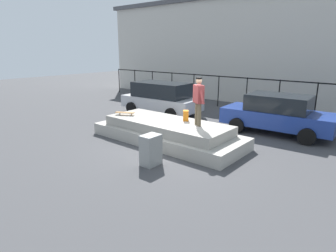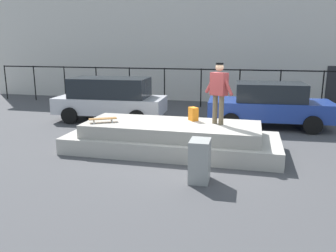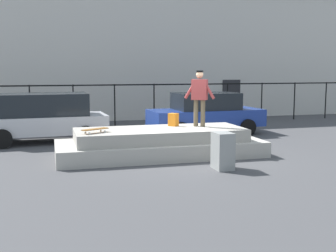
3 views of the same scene
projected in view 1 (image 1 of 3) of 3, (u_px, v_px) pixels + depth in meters
name	position (u px, v px, depth m)	size (l,w,h in m)	color
ground_plane	(177.00, 146.00, 10.64)	(60.00, 60.00, 0.00)	#424244
concrete_ledge	(167.00, 132.00, 11.12)	(6.07, 2.33, 0.82)	#ADA89E
skateboarder	(198.00, 98.00, 10.08)	(0.86, 0.60, 1.71)	brown
skateboard	(125.00, 113.00, 11.91)	(0.79, 0.56, 0.12)	brown
backpack	(186.00, 116.00, 10.96)	(0.28, 0.20, 0.39)	orange
car_silver_hatchback_near	(161.00, 97.00, 15.64)	(4.43, 2.24, 1.72)	#B7B7BC
car_blue_sedan_mid	(278.00, 114.00, 12.07)	(4.56, 2.26, 1.64)	navy
utility_box	(151.00, 150.00, 8.83)	(0.44, 0.60, 0.96)	gray
fence_row	(262.00, 90.00, 15.94)	(24.06, 0.06, 1.89)	black
warehouse_building	(296.00, 49.00, 19.14)	(28.44, 6.98, 6.89)	beige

